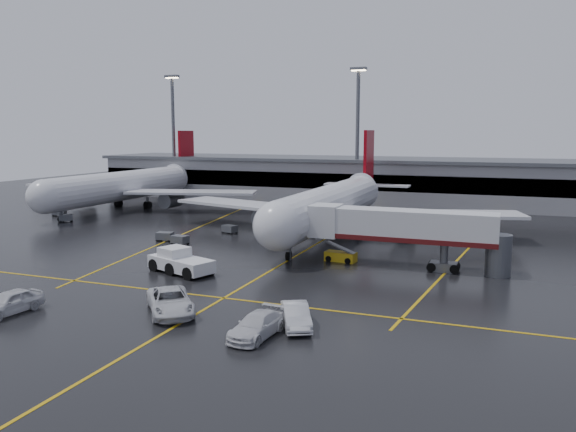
% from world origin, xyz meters
% --- Properties ---
extents(ground, '(220.00, 220.00, 0.00)m').
position_xyz_m(ground, '(0.00, 0.00, 0.00)').
color(ground, black).
rests_on(ground, ground).
extents(apron_line_centre, '(0.25, 90.00, 0.02)m').
position_xyz_m(apron_line_centre, '(0.00, 0.00, 0.01)').
color(apron_line_centre, gold).
rests_on(apron_line_centre, ground).
extents(apron_line_stop, '(60.00, 0.25, 0.02)m').
position_xyz_m(apron_line_stop, '(0.00, -22.00, 0.01)').
color(apron_line_stop, gold).
rests_on(apron_line_stop, ground).
extents(apron_line_left, '(9.99, 69.35, 0.02)m').
position_xyz_m(apron_line_left, '(-20.00, 10.00, 0.01)').
color(apron_line_left, gold).
rests_on(apron_line_left, ground).
extents(apron_line_right, '(7.57, 69.64, 0.02)m').
position_xyz_m(apron_line_right, '(18.00, 10.00, 0.01)').
color(apron_line_right, gold).
rests_on(apron_line_right, ground).
extents(terminal, '(122.00, 19.00, 8.60)m').
position_xyz_m(terminal, '(0.00, 47.93, 4.32)').
color(terminal, gray).
rests_on(terminal, ground).
extents(light_mast_left, '(3.00, 1.20, 25.45)m').
position_xyz_m(light_mast_left, '(-45.00, 42.00, 14.47)').
color(light_mast_left, '#595B60').
rests_on(light_mast_left, ground).
extents(light_mast_mid, '(3.00, 1.20, 25.45)m').
position_xyz_m(light_mast_mid, '(-5.00, 42.00, 14.47)').
color(light_mast_mid, '#595B60').
rests_on(light_mast_mid, ground).
extents(main_airliner, '(48.80, 45.60, 14.10)m').
position_xyz_m(main_airliner, '(0.00, 9.70, 4.21)').
color(main_airliner, silver).
rests_on(main_airliner, ground).
extents(second_airliner, '(48.80, 45.60, 14.10)m').
position_xyz_m(second_airliner, '(-42.00, 21.70, 4.21)').
color(second_airliner, silver).
rests_on(second_airliner, ground).
extents(jet_bridge, '(19.90, 3.40, 6.05)m').
position_xyz_m(jet_bridge, '(11.87, -6.00, 3.93)').
color(jet_bridge, silver).
rests_on(jet_bridge, ground).
extents(pushback_tractor, '(7.61, 5.08, 2.52)m').
position_xyz_m(pushback_tractor, '(-8.00, -15.81, 1.01)').
color(pushback_tractor, white).
rests_on(pushback_tractor, ground).
extents(belt_loader, '(3.46, 1.93, 2.09)m').
position_xyz_m(belt_loader, '(5.33, -5.46, 0.52)').
color(belt_loader, gold).
rests_on(belt_loader, ground).
extents(service_van_a, '(6.59, 7.06, 1.84)m').
position_xyz_m(service_van_a, '(-1.92, -26.98, 0.92)').
color(service_van_a, silver).
rests_on(service_van_a, ground).
extents(service_van_b, '(2.71, 5.60, 1.57)m').
position_xyz_m(service_van_b, '(6.22, -29.15, 0.79)').
color(service_van_b, silver).
rests_on(service_van_b, ground).
extents(service_van_c, '(3.84, 5.26, 1.65)m').
position_xyz_m(service_van_c, '(7.99, -26.39, 0.83)').
color(service_van_c, silver).
rests_on(service_van_c, ground).
extents(service_van_d, '(2.60, 5.42, 1.79)m').
position_xyz_m(service_van_d, '(-13.19, -31.44, 0.89)').
color(service_van_d, silver).
rests_on(service_van_d, ground).
extents(baggage_cart_a, '(2.21, 1.65, 1.12)m').
position_xyz_m(baggage_cart_a, '(-15.50, -3.72, 0.63)').
color(baggage_cart_a, '#595B60').
rests_on(baggage_cart_a, ground).
extents(baggage_cart_b, '(2.20, 1.63, 1.12)m').
position_xyz_m(baggage_cart_b, '(-18.52, -2.42, 0.63)').
color(baggage_cart_b, '#595B60').
rests_on(baggage_cart_b, ground).
extents(baggage_cart_c, '(2.33, 1.91, 1.12)m').
position_xyz_m(baggage_cart_c, '(-13.35, 5.43, 0.63)').
color(baggage_cart_c, '#595B60').
rests_on(baggage_cart_c, ground).
extents(baggage_cart_d, '(2.33, 1.92, 1.12)m').
position_xyz_m(baggage_cart_d, '(-46.71, 9.73, 0.63)').
color(baggage_cart_d, '#595B60').
rests_on(baggage_cart_d, ground).
extents(baggage_cart_e, '(2.35, 2.31, 1.12)m').
position_xyz_m(baggage_cart_e, '(-41.43, 5.39, 0.63)').
color(baggage_cart_e, '#595B60').
rests_on(baggage_cart_e, ground).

